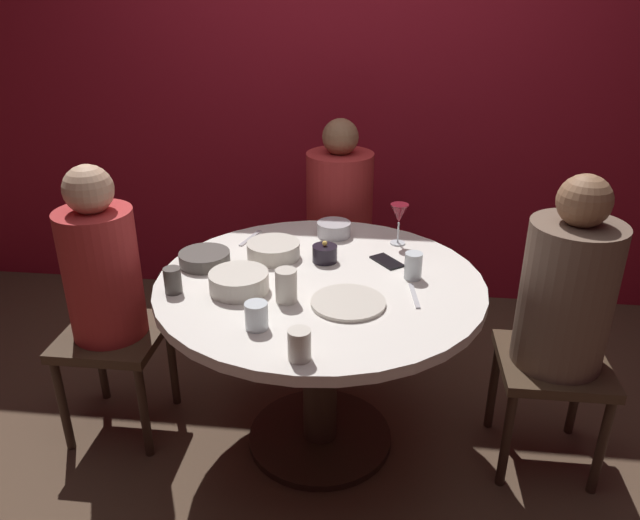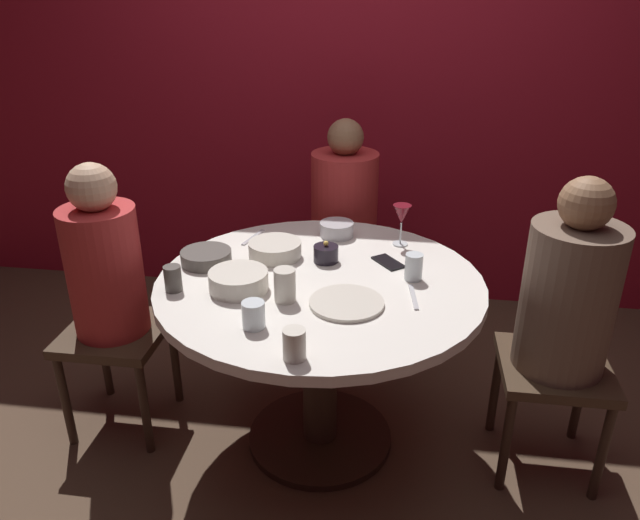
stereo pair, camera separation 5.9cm
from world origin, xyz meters
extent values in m
plane|color=#4C3828|center=(0.00, 0.00, 0.00)|extent=(8.00, 8.00, 0.00)
cube|color=maroon|center=(0.00, 1.43, 1.30)|extent=(6.00, 0.10, 2.60)
cylinder|color=silver|center=(0.00, 0.00, 0.74)|extent=(1.23, 1.23, 0.04)
cylinder|color=#332319|center=(0.00, 0.00, 0.36)|extent=(0.14, 0.14, 0.72)
cylinder|color=#2D2116|center=(0.00, 0.00, 0.01)|extent=(0.60, 0.60, 0.03)
cube|color=#3F2D1E|center=(-0.85, 0.00, 0.45)|extent=(0.40, 0.40, 0.04)
cylinder|color=#B22D2D|center=(-0.85, 0.00, 0.73)|extent=(0.29, 0.29, 0.52)
sphere|color=tan|center=(-0.85, 0.00, 1.08)|extent=(0.19, 0.19, 0.19)
cylinder|color=#332319|center=(-1.02, -0.17, 0.21)|extent=(0.04, 0.04, 0.43)
cylinder|color=#332319|center=(-0.68, -0.17, 0.21)|extent=(0.04, 0.04, 0.43)
cylinder|color=#332319|center=(-1.02, 0.17, 0.21)|extent=(0.04, 0.04, 0.43)
cylinder|color=#332319|center=(-0.68, 0.17, 0.21)|extent=(0.04, 0.04, 0.43)
cube|color=#3F2D1E|center=(0.00, 0.85, 0.45)|extent=(0.40, 0.40, 0.04)
cylinder|color=#B22D2D|center=(0.00, 0.85, 0.74)|extent=(0.33, 0.33, 0.55)
sphere|color=#8C6647|center=(0.00, 0.85, 1.09)|extent=(0.18, 0.18, 0.18)
cylinder|color=#332319|center=(-0.17, 1.02, 0.21)|extent=(0.04, 0.04, 0.43)
cylinder|color=#332319|center=(-0.17, 0.68, 0.21)|extent=(0.04, 0.04, 0.43)
cylinder|color=#332319|center=(0.17, 1.02, 0.21)|extent=(0.04, 0.04, 0.43)
cylinder|color=#332319|center=(0.17, 0.68, 0.21)|extent=(0.04, 0.04, 0.43)
cube|color=#3F2D1E|center=(0.89, 0.00, 0.45)|extent=(0.40, 0.40, 0.04)
cylinder|color=brown|center=(0.89, 0.00, 0.75)|extent=(0.33, 0.33, 0.55)
sphere|color=#8C6647|center=(0.89, 0.00, 1.10)|extent=(0.18, 0.18, 0.18)
cylinder|color=#332319|center=(1.06, 0.17, 0.21)|extent=(0.04, 0.04, 0.43)
cylinder|color=#332319|center=(0.72, 0.17, 0.21)|extent=(0.04, 0.04, 0.43)
cylinder|color=#332319|center=(1.06, -0.17, 0.21)|extent=(0.04, 0.04, 0.43)
cylinder|color=#332319|center=(0.72, -0.17, 0.21)|extent=(0.04, 0.04, 0.43)
cylinder|color=black|center=(0.00, 0.16, 0.79)|extent=(0.10, 0.10, 0.07)
sphere|color=#F9D159|center=(0.00, 0.16, 0.84)|extent=(0.02, 0.02, 0.02)
cylinder|color=silver|center=(0.29, 0.37, 0.76)|extent=(0.06, 0.06, 0.01)
cylinder|color=silver|center=(0.29, 0.37, 0.81)|extent=(0.01, 0.01, 0.09)
cone|color=maroon|center=(0.29, 0.37, 0.89)|extent=(0.08, 0.08, 0.08)
cylinder|color=beige|center=(0.12, -0.18, 0.76)|extent=(0.26, 0.26, 0.01)
cube|color=black|center=(0.25, 0.18, 0.76)|extent=(0.14, 0.15, 0.01)
cylinder|color=#B7B7BC|center=(0.01, 0.43, 0.79)|extent=(0.15, 0.15, 0.06)
cylinder|color=beige|center=(-0.21, 0.18, 0.79)|extent=(0.21, 0.21, 0.06)
cylinder|color=#4C4742|center=(-0.46, 0.08, 0.78)|extent=(0.20, 0.20, 0.05)
cylinder|color=beige|center=(-0.28, -0.12, 0.79)|extent=(0.21, 0.21, 0.07)
cylinder|color=silver|center=(-0.16, -0.37, 0.80)|extent=(0.07, 0.07, 0.09)
cylinder|color=beige|center=(-0.10, -0.18, 0.82)|extent=(0.08, 0.08, 0.12)
cylinder|color=beige|center=(0.00, -0.52, 0.81)|extent=(0.07, 0.07, 0.10)
cylinder|color=#4C4742|center=(-0.51, -0.16, 0.81)|extent=(0.06, 0.06, 0.09)
cylinder|color=silver|center=(0.34, 0.05, 0.81)|extent=(0.07, 0.07, 0.10)
cube|color=#B7B7BC|center=(-0.34, 0.36, 0.76)|extent=(0.06, 0.18, 0.01)
cube|color=#B7B7BC|center=(0.35, -0.09, 0.76)|extent=(0.04, 0.18, 0.01)
camera|label=1|loc=(0.23, -2.02, 1.78)|focal=34.20mm
camera|label=2|loc=(0.29, -2.01, 1.78)|focal=34.20mm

